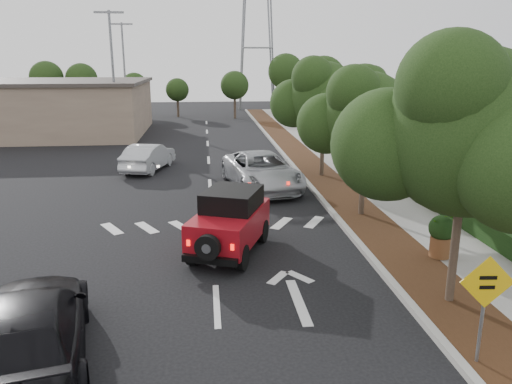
{
  "coord_description": "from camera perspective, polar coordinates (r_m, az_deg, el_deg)",
  "views": [
    {
      "loc": [
        -0.17,
        -10.94,
        5.74
      ],
      "look_at": [
        1.26,
        3.0,
        2.0
      ],
      "focal_mm": 35.0,
      "sensor_mm": 36.0,
      "label": 1
    }
  ],
  "objects": [
    {
      "name": "transmission_tower",
      "position": [
        59.54,
        0.1,
        9.4
      ],
      "size": [
        7.0,
        4.0,
        28.0
      ],
      "primitive_type": null,
      "color": "slate",
      "rests_on": "ground"
    },
    {
      "name": "speed_hump_sign",
      "position": [
        10.34,
        24.73,
        -10.69
      ],
      "size": [
        1.02,
        0.12,
        2.18
      ],
      "rotation": [
        0.0,
        0.0,
        -0.09
      ],
      "color": "slate",
      "rests_on": "ground"
    },
    {
      "name": "sidewalk",
      "position": [
        24.85,
        12.28,
        1.37
      ],
      "size": [
        2.0,
        70.0,
        0.12
      ],
      "primitive_type": "cube",
      "color": "gray",
      "rests_on": "ground"
    },
    {
      "name": "black_suv_oncoming",
      "position": [
        10.62,
        -24.89,
        -14.29
      ],
      "size": [
        3.39,
        5.88,
        1.6
      ],
      "primitive_type": "imported",
      "rotation": [
        0.0,
        0.0,
        3.36
      ],
      "color": "black",
      "rests_on": "ground"
    },
    {
      "name": "ground",
      "position": [
        12.36,
        -4.51,
        -12.8
      ],
      "size": [
        120.0,
        120.0,
        0.0
      ],
      "primitive_type": "plane",
      "color": "black",
      "rests_on": "ground"
    },
    {
      "name": "planting_strip",
      "position": [
        24.33,
        8.02,
        1.28
      ],
      "size": [
        1.8,
        70.0,
        0.12
      ],
      "primitive_type": "cube",
      "color": "black",
      "rests_on": "ground"
    },
    {
      "name": "light_pole_a",
      "position": [
        37.92,
        -15.49,
        5.69
      ],
      "size": [
        2.0,
        0.22,
        9.0
      ],
      "primitive_type": null,
      "color": "slate",
      "rests_on": "ground"
    },
    {
      "name": "parked_suv",
      "position": [
        37.38,
        -17.53,
        6.56
      ],
      "size": [
        4.6,
        2.49,
        1.49
      ],
      "primitive_type": "imported",
      "rotation": [
        0.0,
        0.0,
        1.4
      ],
      "color": "#96999D",
      "rests_on": "ground"
    },
    {
      "name": "red_jeep",
      "position": [
        15.28,
        -2.83,
        -3.25
      ],
      "size": [
        2.79,
        3.94,
        1.93
      ],
      "rotation": [
        0.0,
        0.0,
        -0.36
      ],
      "color": "black",
      "rests_on": "ground"
    },
    {
      "name": "silver_sedan_oncoming",
      "position": [
        27.2,
        -12.2,
        3.94
      ],
      "size": [
        2.65,
        4.58,
        1.43
      ],
      "primitive_type": "imported",
      "rotation": [
        0.0,
        0.0,
        2.86
      ],
      "color": "#B8BAC0",
      "rests_on": "ground"
    },
    {
      "name": "street_tree_mid",
      "position": [
        19.25,
        11.87,
        -2.75
      ],
      "size": [
        3.2,
        3.2,
        5.32
      ],
      "primitive_type": null,
      "color": "black",
      "rests_on": "ground"
    },
    {
      "name": "commercial_building",
      "position": [
        44.05,
        -27.23,
        8.44
      ],
      "size": [
        22.0,
        12.0,
        4.0
      ],
      "primitive_type": "cube",
      "color": "#7E6957",
      "rests_on": "ground"
    },
    {
      "name": "light_pole_b",
      "position": [
        49.82,
        -14.44,
        7.85
      ],
      "size": [
        2.0,
        0.22,
        9.0
      ],
      "primitive_type": null,
      "color": "slate",
      "rests_on": "ground"
    },
    {
      "name": "curb",
      "position": [
        24.11,
        5.71,
        1.27
      ],
      "size": [
        0.2,
        70.0,
        0.15
      ],
      "primitive_type": "cube",
      "color": "#9E9B93",
      "rests_on": "ground"
    },
    {
      "name": "street_tree_far",
      "position": [
        25.29,
        7.48,
        1.68
      ],
      "size": [
        3.4,
        3.4,
        5.62
      ],
      "primitive_type": null,
      "color": "black",
      "rests_on": "ground"
    },
    {
      "name": "silver_suv_ahead",
      "position": [
        22.8,
        0.65,
        2.45
      ],
      "size": [
        3.72,
        6.24,
        1.63
      ],
      "primitive_type": "imported",
      "rotation": [
        0.0,
        0.0,
        0.18
      ],
      "color": "#ACAEB4",
      "rests_on": "ground"
    },
    {
      "name": "hedge",
      "position": [
        25.24,
        15.34,
        2.18
      ],
      "size": [
        0.8,
        70.0,
        0.8
      ],
      "primitive_type": "cube",
      "color": "black",
      "rests_on": "ground"
    },
    {
      "name": "street_tree_near",
      "position": [
        13.24,
        21.14,
        -11.85
      ],
      "size": [
        3.8,
        3.8,
        5.92
      ],
      "primitive_type": null,
      "color": "black",
      "rests_on": "ground"
    },
    {
      "name": "terracotta_planter",
      "position": [
        15.49,
        20.45,
        -4.28
      ],
      "size": [
        0.76,
        0.76,
        1.32
      ],
      "rotation": [
        0.0,
        0.0,
        -0.09
      ],
      "color": "brown",
      "rests_on": "ground"
    }
  ]
}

